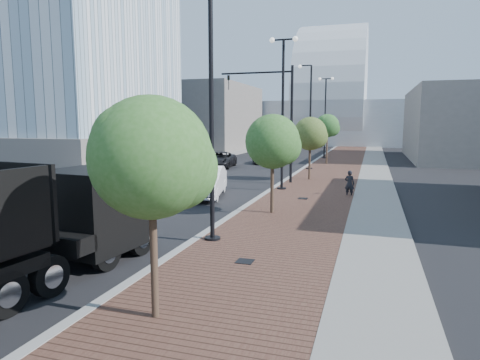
% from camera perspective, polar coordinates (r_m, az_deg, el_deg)
% --- Properties ---
extents(sidewalk, '(7.00, 140.00, 0.12)m').
position_cam_1_polar(sidewalk, '(43.94, 14.14, 2.09)').
color(sidewalk, '#4C2D23').
rests_on(sidewalk, ground).
extents(concrete_strip, '(2.40, 140.00, 0.13)m').
position_cam_1_polar(concrete_strip, '(43.87, 17.67, 1.95)').
color(concrete_strip, slate).
rests_on(concrete_strip, ground).
extents(curb, '(0.30, 140.00, 0.14)m').
position_cam_1_polar(curb, '(44.26, 9.62, 2.27)').
color(curb, gray).
rests_on(curb, ground).
extents(west_sidewalk, '(4.00, 140.00, 0.12)m').
position_cam_1_polar(west_sidewalk, '(47.77, -6.04, 2.72)').
color(west_sidewalk, slate).
rests_on(west_sidewalk, ground).
extents(white_sedan, '(2.90, 5.49, 1.72)m').
position_cam_1_polar(white_sedan, '(24.30, -4.62, -0.25)').
color(white_sedan, white).
rests_on(white_sedan, ground).
extents(dark_car_mid, '(3.06, 5.54, 1.47)m').
position_cam_1_polar(dark_car_mid, '(40.04, -2.73, 2.75)').
color(dark_car_mid, black).
rests_on(dark_car_mid, ground).
extents(dark_car_far, '(2.88, 5.59, 1.55)m').
position_cam_1_polar(dark_car_far, '(44.37, 4.05, 3.28)').
color(dark_car_far, black).
rests_on(dark_car_far, ground).
extents(pedestrian, '(0.63, 0.49, 1.54)m').
position_cam_1_polar(pedestrian, '(24.89, 14.52, -0.49)').
color(pedestrian, black).
rests_on(pedestrian, ground).
extents(streetlight_1, '(1.44, 0.56, 9.21)m').
position_cam_1_polar(streetlight_1, '(14.70, -4.28, 8.14)').
color(streetlight_1, black).
rests_on(streetlight_1, ground).
extents(streetlight_2, '(1.72, 0.56, 9.28)m').
position_cam_1_polar(streetlight_2, '(26.22, 5.76, 9.01)').
color(streetlight_2, black).
rests_on(streetlight_2, ground).
extents(streetlight_3, '(1.44, 0.56, 9.21)m').
position_cam_1_polar(streetlight_3, '(38.06, 9.26, 7.84)').
color(streetlight_3, black).
rests_on(streetlight_3, ground).
extents(streetlight_4, '(1.72, 0.56, 9.28)m').
position_cam_1_polar(streetlight_4, '(49.95, 11.37, 8.30)').
color(streetlight_4, black).
rests_on(streetlight_4, ground).
extents(traffic_mast, '(5.09, 0.20, 8.00)m').
position_cam_1_polar(traffic_mast, '(29.34, 5.21, 9.20)').
color(traffic_mast, black).
rests_on(traffic_mast, ground).
extents(tree_0, '(2.56, 2.54, 4.80)m').
position_cam_1_polar(tree_0, '(8.82, -11.52, 2.90)').
color(tree_0, '#382619').
rests_on(tree_0, ground).
extents(tree_1, '(2.50, 2.47, 4.62)m').
position_cam_1_polar(tree_1, '(19.19, 4.56, 5.15)').
color(tree_1, '#382619').
rests_on(tree_1, ground).
extents(tree_2, '(2.44, 2.40, 4.63)m').
position_cam_1_polar(tree_2, '(31.00, 9.51, 6.14)').
color(tree_2, '#382619').
rests_on(tree_2, ground).
extents(tree_3, '(2.35, 2.29, 5.04)m').
position_cam_1_polar(tree_3, '(42.91, 11.75, 7.14)').
color(tree_3, '#382619').
rests_on(tree_3, ground).
extents(tower_podium, '(19.00, 19.00, 3.00)m').
position_cam_1_polar(tower_podium, '(46.62, -22.64, 3.82)').
color(tower_podium, slate).
rests_on(tower_podium, ground).
extents(convention_center, '(50.00, 30.00, 50.00)m').
position_cam_1_polar(convention_center, '(89.04, 12.39, 8.74)').
color(convention_center, '#B0B6BB').
rests_on(convention_center, ground).
extents(commercial_block_nw, '(14.00, 20.00, 10.00)m').
position_cam_1_polar(commercial_block_nw, '(68.74, -4.85, 8.39)').
color(commercial_block_nw, '#67615D').
rests_on(commercial_block_nw, ground).
extents(commercial_block_ne, '(12.00, 22.00, 8.00)m').
position_cam_1_polar(commercial_block_ne, '(54.61, 28.21, 6.62)').
color(commercial_block_ne, slate).
rests_on(commercial_block_ne, ground).
extents(utility_cover_1, '(0.50, 0.50, 0.02)m').
position_cam_1_polar(utility_cover_1, '(12.86, 0.66, -10.88)').
color(utility_cover_1, black).
rests_on(utility_cover_1, sidewalk).
extents(utility_cover_2, '(0.50, 0.50, 0.02)m').
position_cam_1_polar(utility_cover_2, '(23.30, 8.45, -2.47)').
color(utility_cover_2, black).
rests_on(utility_cover_2, sidewalk).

